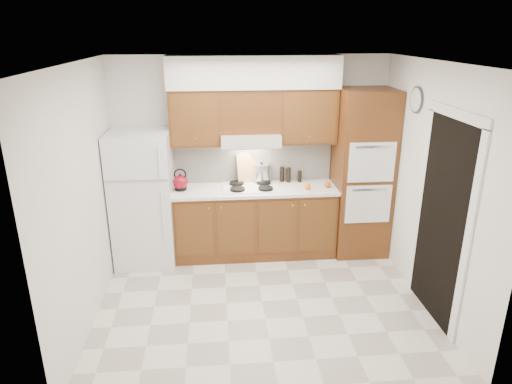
# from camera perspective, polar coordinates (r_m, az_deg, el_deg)

# --- Properties ---
(floor) EXTENTS (3.60, 3.60, 0.00)m
(floor) POSITION_cam_1_polar(r_m,az_deg,el_deg) (5.29, 0.76, -13.48)
(floor) COLOR beige
(floor) RESTS_ON ground
(ceiling) EXTENTS (3.60, 3.60, 0.00)m
(ceiling) POSITION_cam_1_polar(r_m,az_deg,el_deg) (4.44, 0.92, 15.90)
(ceiling) COLOR white
(ceiling) RESTS_ON wall_back
(wall_back) EXTENTS (3.60, 0.02, 2.60)m
(wall_back) POSITION_cam_1_polar(r_m,az_deg,el_deg) (6.13, -0.65, 4.63)
(wall_back) COLOR white
(wall_back) RESTS_ON floor
(wall_left) EXTENTS (0.02, 3.00, 2.60)m
(wall_left) POSITION_cam_1_polar(r_m,az_deg,el_deg) (4.86, -20.76, -0.76)
(wall_left) COLOR white
(wall_left) RESTS_ON floor
(wall_right) EXTENTS (0.02, 3.00, 2.60)m
(wall_right) POSITION_cam_1_polar(r_m,az_deg,el_deg) (5.20, 20.95, 0.51)
(wall_right) COLOR white
(wall_right) RESTS_ON floor
(fridge) EXTENTS (0.75, 0.72, 1.72)m
(fridge) POSITION_cam_1_polar(r_m,az_deg,el_deg) (5.97, -13.90, -0.81)
(fridge) COLOR white
(fridge) RESTS_ON floor
(base_cabinets) EXTENTS (2.11, 0.60, 0.90)m
(base_cabinets) POSITION_cam_1_polar(r_m,az_deg,el_deg) (6.13, -0.16, -3.79)
(base_cabinets) COLOR brown
(base_cabinets) RESTS_ON floor
(countertop) EXTENTS (2.13, 0.62, 0.04)m
(countertop) POSITION_cam_1_polar(r_m,az_deg,el_deg) (5.95, -0.15, 0.32)
(countertop) COLOR white
(countertop) RESTS_ON base_cabinets
(backsplash) EXTENTS (2.11, 0.03, 0.56)m
(backsplash) POSITION_cam_1_polar(r_m,az_deg,el_deg) (6.14, -0.40, 3.88)
(backsplash) COLOR white
(backsplash) RESTS_ON countertop
(oven_cabinet) EXTENTS (0.70, 0.65, 2.20)m
(oven_cabinet) POSITION_cam_1_polar(r_m,az_deg,el_deg) (6.16, 13.09, 2.25)
(oven_cabinet) COLOR brown
(oven_cabinet) RESTS_ON floor
(upper_cab_left) EXTENTS (0.63, 0.33, 0.70)m
(upper_cab_left) POSITION_cam_1_polar(r_m,az_deg,el_deg) (5.83, -7.64, 9.22)
(upper_cab_left) COLOR brown
(upper_cab_left) RESTS_ON wall_back
(upper_cab_right) EXTENTS (0.73, 0.33, 0.70)m
(upper_cab_right) POSITION_cam_1_polar(r_m,az_deg,el_deg) (5.95, 6.44, 9.47)
(upper_cab_right) COLOR brown
(upper_cab_right) RESTS_ON wall_back
(range_hood) EXTENTS (0.75, 0.45, 0.15)m
(range_hood) POSITION_cam_1_polar(r_m,az_deg,el_deg) (5.84, -0.73, 6.65)
(range_hood) COLOR silver
(range_hood) RESTS_ON wall_back
(upper_cab_over_hood) EXTENTS (0.75, 0.33, 0.55)m
(upper_cab_over_hood) POSITION_cam_1_polar(r_m,az_deg,el_deg) (5.83, -0.79, 10.14)
(upper_cab_over_hood) COLOR brown
(upper_cab_over_hood) RESTS_ON range_hood
(soffit) EXTENTS (2.13, 0.36, 0.40)m
(soffit) POSITION_cam_1_polar(r_m,az_deg,el_deg) (5.76, -0.29, 14.78)
(soffit) COLOR silver
(soffit) RESTS_ON wall_back
(cooktop) EXTENTS (0.74, 0.50, 0.01)m
(cooktop) POSITION_cam_1_polar(r_m,az_deg,el_deg) (5.96, -0.65, 0.61)
(cooktop) COLOR white
(cooktop) RESTS_ON countertop
(doorway) EXTENTS (0.02, 0.90, 2.10)m
(doorway) POSITION_cam_1_polar(r_m,az_deg,el_deg) (4.99, 22.18, -3.52)
(doorway) COLOR black
(doorway) RESTS_ON floor
(wall_clock) EXTENTS (0.02, 0.30, 0.30)m
(wall_clock) POSITION_cam_1_polar(r_m,az_deg,el_deg) (5.49, 19.44, 10.82)
(wall_clock) COLOR #3F3833
(wall_clock) RESTS_ON wall_right
(kettle) EXTENTS (0.21, 0.21, 0.19)m
(kettle) POSITION_cam_1_polar(r_m,az_deg,el_deg) (5.91, -9.42, 1.20)
(kettle) COLOR maroon
(kettle) RESTS_ON countertop
(cutting_board) EXTENTS (0.32, 0.18, 0.40)m
(cutting_board) POSITION_cam_1_polar(r_m,az_deg,el_deg) (6.11, -1.00, 3.00)
(cutting_board) COLOR #DCB171
(cutting_board) RESTS_ON countertop
(stock_pot) EXTENTS (0.27, 0.27, 0.22)m
(stock_pot) POSITION_cam_1_polar(r_m,az_deg,el_deg) (6.11, 0.70, 2.45)
(stock_pot) COLOR silver
(stock_pot) RESTS_ON cooktop
(condiment_a) EXTENTS (0.07, 0.07, 0.21)m
(condiment_a) POSITION_cam_1_polar(r_m,az_deg,el_deg) (6.18, 3.27, 2.23)
(condiment_a) COLOR black
(condiment_a) RESTS_ON countertop
(condiment_b) EXTENTS (0.06, 0.06, 0.20)m
(condiment_b) POSITION_cam_1_polar(r_m,az_deg,el_deg) (6.17, 4.08, 2.14)
(condiment_b) COLOR black
(condiment_b) RESTS_ON countertop
(condiment_c) EXTENTS (0.07, 0.07, 0.15)m
(condiment_c) POSITION_cam_1_polar(r_m,az_deg,el_deg) (6.19, 5.48, 1.96)
(condiment_c) COLOR black
(condiment_c) RESTS_ON countertop
(orange_near) EXTENTS (0.11, 0.11, 0.08)m
(orange_near) POSITION_cam_1_polar(r_m,az_deg,el_deg) (6.02, 8.95, 0.93)
(orange_near) COLOR #E75D0C
(orange_near) RESTS_ON countertop
(orange_far) EXTENTS (0.10, 0.10, 0.08)m
(orange_far) POSITION_cam_1_polar(r_m,az_deg,el_deg) (5.92, 6.46, 0.69)
(orange_far) COLOR orange
(orange_far) RESTS_ON countertop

